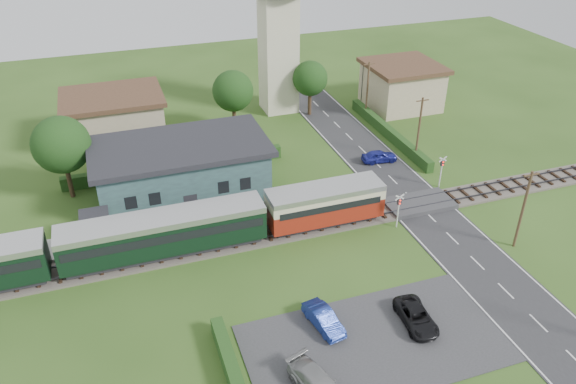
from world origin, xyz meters
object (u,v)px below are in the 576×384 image
object	(u,v)px
pedestrian_near	(282,199)
car_on_road	(379,156)
station_building	(182,169)
crossing_signal_far	(442,167)
car_park_dark	(416,317)
car_park_silver	(318,384)
house_west	(115,118)
crossing_signal_near	(399,206)
car_park_blue	(324,319)
pedestrian_far	(129,224)
house_east	(402,85)
equipment_hut	(96,227)
train	(122,241)
church_tower	(278,28)

from	to	relation	value
pedestrian_near	car_on_road	bearing A→B (deg)	-155.29
station_building	crossing_signal_far	world-z (taller)	station_building
car_park_dark	pedestrian_near	xyz separation A→B (m)	(-4.19, 16.48, 0.59)
car_park_silver	car_park_dark	xyz separation A→B (m)	(8.41, 3.20, -0.10)
house_west	crossing_signal_near	xyz separation A→B (m)	(21.40, -25.41, -0.65)
crossing_signal_near	car_park_dark	bearing A→B (deg)	-112.10
car_park_blue	car_park_dark	xyz separation A→B (m)	(6.06, -1.80, -0.05)
pedestrian_far	station_building	bearing A→B (deg)	-62.44
station_building	car_on_road	xyz separation A→B (m)	(20.44, -0.09, -2.02)
crossing_signal_near	pedestrian_far	xyz separation A→B (m)	(-21.86, 5.99, -0.84)
car_park_silver	house_east	bearing A→B (deg)	37.94
house_west	equipment_hut	bearing A→B (deg)	-98.62
train	car_park_dark	size ratio (longest dim) A/B	10.38
train	house_east	bearing A→B (deg)	31.33
station_building	car_park_silver	distance (m)	25.82
train	pedestrian_near	xyz separation A→B (m)	(13.93, 3.18, -0.93)
car_on_road	pedestrian_far	xyz separation A→B (m)	(-25.90, -5.32, 0.62)
train	house_west	xyz separation A→B (m)	(1.14, 23.00, 0.61)
church_tower	pedestrian_near	xyz separation A→B (m)	(-7.21, -22.82, -8.98)
equipment_hut	car_on_road	distance (m)	29.03
church_tower	car_park_dark	size ratio (longest dim) A/B	4.23
train	pedestrian_near	bearing A→B (deg)	12.85
car_park_silver	car_park_dark	world-z (taller)	car_park_silver
church_tower	crossing_signal_far	xyz separation A→B (m)	(8.60, -23.61, -8.08)
crossing_signal_far	church_tower	bearing A→B (deg)	110.02
crossing_signal_far	car_on_road	bearing A→B (deg)	115.89
crossing_signal_far	pedestrian_far	distance (m)	29.10
crossing_signal_near	crossing_signal_far	distance (m)	8.65
church_tower	house_east	size ratio (longest dim) A/B	2.00
house_east	car_on_road	world-z (taller)	house_east
crossing_signal_near	car_park_blue	distance (m)	13.95
house_west	crossing_signal_near	distance (m)	33.22
pedestrian_near	car_park_dark	bearing A→B (deg)	104.60
pedestrian_near	church_tower	bearing A→B (deg)	-107.18
church_tower	car_on_road	bearing A→B (deg)	-72.35
station_building	pedestrian_far	distance (m)	7.82
crossing_signal_far	car_park_dark	bearing A→B (deg)	-126.52
house_east	car_on_road	size ratio (longest dim) A/B	2.39
house_east	church_tower	bearing A→B (deg)	165.07
church_tower	car_park_silver	distance (m)	45.02
station_building	car_park_silver	size ratio (longest dim) A/B	3.44
church_tower	car_park_blue	bearing A→B (deg)	-103.61
church_tower	house_west	distance (m)	21.55
church_tower	crossing_signal_far	world-z (taller)	church_tower
house_west	pedestrian_near	size ratio (longest dim) A/B	6.79
house_west	car_park_blue	xyz separation A→B (m)	(10.92, -34.50, -2.09)
house_west	car_park_silver	distance (m)	40.47
train	house_west	bearing A→B (deg)	87.16
station_building	car_park_silver	xyz separation A→B (m)	(3.57, -25.49, -1.94)
car_park_blue	car_park_silver	size ratio (longest dim) A/B	0.82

